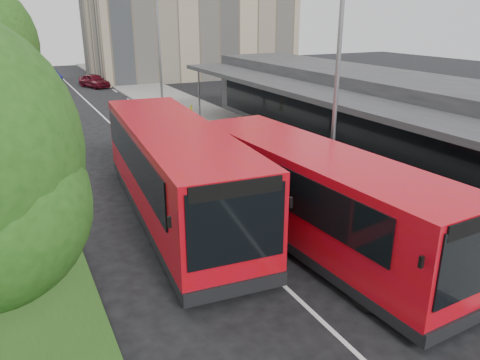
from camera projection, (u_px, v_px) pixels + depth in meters
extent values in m
plane|color=black|center=(253.00, 257.00, 13.85)|extent=(120.00, 120.00, 0.00)
cube|color=slate|center=(196.00, 114.00, 33.21)|extent=(5.00, 80.00, 0.15)
cube|color=silver|center=(129.00, 141.00, 26.50)|extent=(0.12, 70.00, 0.01)
cube|color=silver|center=(386.00, 262.00, 13.55)|extent=(0.12, 2.00, 0.01)
cube|color=silver|center=(279.00, 195.00, 18.61)|extent=(0.12, 2.00, 0.01)
cube|color=silver|center=(218.00, 156.00, 23.67)|extent=(0.12, 2.00, 0.01)
cube|color=silver|center=(179.00, 131.00, 28.73)|extent=(0.12, 2.00, 0.01)
cube|color=silver|center=(151.00, 114.00, 33.79)|extent=(0.12, 2.00, 0.01)
cube|color=silver|center=(130.00, 101.00, 38.85)|extent=(0.12, 2.00, 0.01)
cube|color=silver|center=(115.00, 91.00, 43.91)|extent=(0.12, 2.00, 0.01)
cube|color=silver|center=(102.00, 83.00, 48.97)|extent=(0.12, 2.00, 0.01)
cube|color=silver|center=(92.00, 76.00, 54.03)|extent=(0.12, 2.00, 0.01)
cube|color=#29292B|center=(367.00, 111.00, 24.55)|extent=(5.00, 26.00, 4.00)
cube|color=black|center=(327.00, 123.00, 23.62)|extent=(0.06, 24.00, 2.20)
cube|color=#29292B|center=(308.00, 91.00, 22.52)|extent=(2.80, 26.00, 0.25)
cylinder|color=gray|center=(199.00, 94.00, 31.80)|extent=(0.12, 0.12, 3.30)
cylinder|color=gray|center=(336.00, 97.00, 15.91)|extent=(0.16, 0.16, 8.00)
cylinder|color=gray|center=(160.00, 54.00, 32.78)|extent=(0.16, 0.16, 8.00)
cube|color=#AC090C|center=(315.00, 193.00, 14.16)|extent=(3.11, 10.67, 2.66)
cube|color=black|center=(313.00, 232.00, 14.59)|extent=(3.13, 10.69, 0.30)
cube|color=black|center=(475.00, 261.00, 9.74)|extent=(2.26, 0.18, 1.76)
cube|color=black|center=(231.00, 141.00, 18.34)|extent=(2.21, 0.18, 1.31)
cube|color=black|center=(275.00, 183.00, 13.65)|extent=(0.57, 9.03, 1.21)
cube|color=black|center=(341.00, 169.00, 14.84)|extent=(0.57, 9.03, 1.21)
cube|color=black|center=(463.00, 323.00, 10.25)|extent=(2.51, 0.22, 0.35)
cube|color=black|center=(421.00, 262.00, 9.17)|extent=(0.08, 0.08, 0.25)
cylinder|color=black|center=(366.00, 293.00, 11.28)|extent=(0.35, 0.92, 0.90)
cylinder|color=black|center=(425.00, 270.00, 12.27)|extent=(0.35, 0.92, 0.90)
cylinder|color=black|center=(231.00, 200.00, 16.87)|extent=(0.35, 0.92, 0.90)
cylinder|color=black|center=(279.00, 190.00, 17.86)|extent=(0.35, 0.92, 0.90)
cube|color=#AC090C|center=(175.00, 168.00, 16.03)|extent=(3.59, 11.66, 2.90)
cube|color=black|center=(176.00, 206.00, 16.50)|extent=(3.61, 11.68, 0.33)
cube|color=black|center=(237.00, 226.00, 10.90)|extent=(2.46, 0.24, 1.91)
cube|color=black|center=(141.00, 121.00, 20.90)|extent=(2.40, 0.23, 1.42)
cube|color=black|center=(131.00, 155.00, 15.65)|extent=(0.79, 9.82, 1.31)
cube|color=black|center=(210.00, 147.00, 16.63)|extent=(0.79, 9.82, 1.31)
cube|color=black|center=(237.00, 289.00, 11.46)|extent=(2.73, 0.29, 0.38)
cube|color=black|center=(237.00, 189.00, 10.58)|extent=(2.29, 0.21, 0.38)
cube|color=black|center=(169.00, 222.00, 10.47)|extent=(0.09, 0.09, 0.27)
cube|color=black|center=(291.00, 202.00, 11.56)|extent=(0.09, 0.09, 0.27)
cylinder|color=black|center=(170.00, 258.00, 12.82)|extent=(0.40, 1.01, 0.98)
cylinder|color=black|center=(247.00, 243.00, 13.64)|extent=(0.40, 1.01, 0.98)
cylinder|color=black|center=(126.00, 176.00, 19.31)|extent=(0.40, 1.01, 0.98)
cylinder|color=black|center=(180.00, 169.00, 20.13)|extent=(0.40, 1.01, 0.98)
cylinder|color=#312114|center=(246.00, 135.00, 25.47)|extent=(0.58, 0.58, 0.81)
cylinder|color=yellow|center=(191.00, 113.00, 31.02)|extent=(0.17, 0.17, 0.96)
imported|color=#4F0B17|center=(94.00, 81.00, 45.56)|extent=(2.83, 4.19, 1.32)
imported|color=navy|center=(51.00, 76.00, 49.81)|extent=(2.10, 3.82, 1.19)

